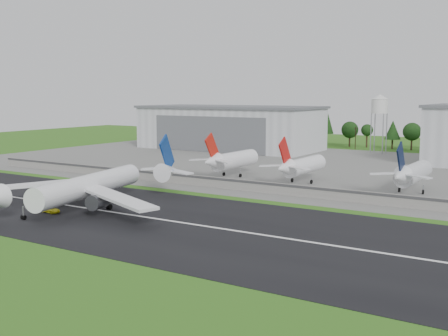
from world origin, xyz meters
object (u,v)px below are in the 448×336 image
Objects in this scene: parked_jet_red_a at (230,160)px; parked_jet_red_b at (300,166)px; parked_jet_navy at (411,174)px; main_airliner at (88,191)px; ground_vehicle at (51,210)px.

parked_jet_red_a is 1.00× the size of parked_jet_red_b.
parked_jet_red_b is 1.00× the size of parked_jet_navy.
main_airliner is 1.88× the size of parked_jet_red_a.
main_airliner is at bearing -21.97° from ground_vehicle.
parked_jet_red_a is 27.32m from parked_jet_red_b.
main_airliner is 1.88× the size of parked_jet_navy.
parked_jet_navy is at bearing -147.03° from main_airliner.
parked_jet_navy is (35.82, 0.03, 0.16)m from parked_jet_red_b.
main_airliner reaches higher than parked_jet_navy.
ground_vehicle is (-4.42, -8.35, -4.07)m from main_airliner.
parked_jet_red_a is at bearing -104.53° from main_airliner.
parked_jet_red_b reaches higher than ground_vehicle.
ground_vehicle is 75.81m from parked_jet_red_a.
parked_jet_navy reaches higher than parked_jet_red_b.
main_airliner is 67.04m from parked_jet_red_a.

